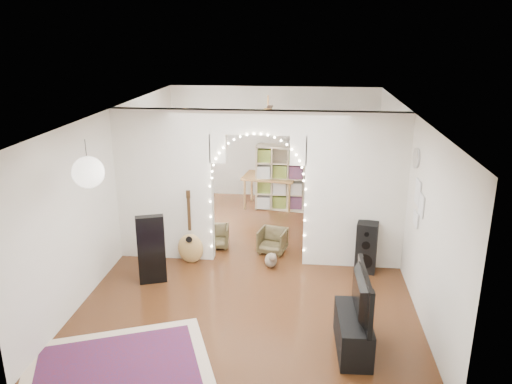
# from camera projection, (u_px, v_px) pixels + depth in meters

# --- Properties ---
(floor) EXTENTS (7.50, 7.50, 0.00)m
(floor) POSITION_uv_depth(u_px,v_px,m) (258.00, 259.00, 9.01)
(floor) COLOR black
(floor) RESTS_ON ground
(ceiling) EXTENTS (5.00, 7.50, 0.02)m
(ceiling) POSITION_uv_depth(u_px,v_px,m) (258.00, 110.00, 8.19)
(ceiling) COLOR white
(ceiling) RESTS_ON wall_back
(wall_back) EXTENTS (5.00, 0.02, 2.70)m
(wall_back) POSITION_uv_depth(u_px,v_px,m) (273.00, 143.00, 12.15)
(wall_back) COLOR silver
(wall_back) RESTS_ON floor
(wall_front) EXTENTS (5.00, 0.02, 2.70)m
(wall_front) POSITION_uv_depth(u_px,v_px,m) (221.00, 299.00, 5.05)
(wall_front) COLOR silver
(wall_front) RESTS_ON floor
(wall_left) EXTENTS (0.02, 7.50, 2.70)m
(wall_left) POSITION_uv_depth(u_px,v_px,m) (118.00, 184.00, 8.85)
(wall_left) COLOR silver
(wall_left) RESTS_ON floor
(wall_right) EXTENTS (0.02, 7.50, 2.70)m
(wall_right) POSITION_uv_depth(u_px,v_px,m) (406.00, 193.00, 8.35)
(wall_right) COLOR silver
(wall_right) RESTS_ON floor
(divider_wall) EXTENTS (5.00, 0.20, 2.70)m
(divider_wall) POSITION_uv_depth(u_px,v_px,m) (258.00, 184.00, 8.58)
(divider_wall) COLOR silver
(divider_wall) RESTS_ON floor
(fairy_lights) EXTENTS (1.64, 0.04, 1.60)m
(fairy_lights) POSITION_uv_depth(u_px,v_px,m) (257.00, 179.00, 8.42)
(fairy_lights) COLOR #FFEABF
(fairy_lights) RESTS_ON divider_wall
(window) EXTENTS (0.04, 1.20, 1.40)m
(window) POSITION_uv_depth(u_px,v_px,m) (150.00, 152.00, 10.50)
(window) COLOR white
(window) RESTS_ON wall_left
(wall_clock) EXTENTS (0.03, 0.31, 0.31)m
(wall_clock) POSITION_uv_depth(u_px,v_px,m) (417.00, 158.00, 7.56)
(wall_clock) COLOR white
(wall_clock) RESTS_ON wall_right
(picture_frames) EXTENTS (0.02, 0.50, 0.70)m
(picture_frames) POSITION_uv_depth(u_px,v_px,m) (418.00, 204.00, 7.36)
(picture_frames) COLOR white
(picture_frames) RESTS_ON wall_right
(paper_lantern) EXTENTS (0.40, 0.40, 0.40)m
(paper_lantern) POSITION_uv_depth(u_px,v_px,m) (88.00, 172.00, 6.24)
(paper_lantern) COLOR white
(paper_lantern) RESTS_ON ceiling
(ceiling_fan) EXTENTS (1.10, 1.10, 0.30)m
(ceiling_fan) POSITION_uv_depth(u_px,v_px,m) (268.00, 110.00, 10.17)
(ceiling_fan) COLOR #CA8C43
(ceiling_fan) RESTS_ON ceiling
(area_rug) EXTENTS (2.69, 2.38, 0.02)m
(area_rug) POSITION_uv_depth(u_px,v_px,m) (117.00, 368.00, 6.10)
(area_rug) COLOR maroon
(area_rug) RESTS_ON floor
(guitar_case) EXTENTS (0.46, 0.28, 1.15)m
(guitar_case) POSITION_uv_depth(u_px,v_px,m) (151.00, 250.00, 8.04)
(guitar_case) COLOR black
(guitar_case) RESTS_ON floor
(acoustic_guitar) EXTENTS (0.46, 0.17, 1.14)m
(acoustic_guitar) POSITION_uv_depth(u_px,v_px,m) (190.00, 237.00, 8.74)
(acoustic_guitar) COLOR tan
(acoustic_guitar) RESTS_ON floor
(tabby_cat) EXTENTS (0.30, 0.50, 0.33)m
(tabby_cat) POSITION_uv_depth(u_px,v_px,m) (271.00, 260.00, 8.70)
(tabby_cat) COLOR brown
(tabby_cat) RESTS_ON floor
(floor_speaker) EXTENTS (0.40, 0.36, 0.88)m
(floor_speaker) POSITION_uv_depth(u_px,v_px,m) (366.00, 247.00, 8.45)
(floor_speaker) COLOR black
(floor_speaker) RESTS_ON floor
(media_console) EXTENTS (0.44, 1.02, 0.50)m
(media_console) POSITION_uv_depth(u_px,v_px,m) (353.00, 333.00, 6.39)
(media_console) COLOR black
(media_console) RESTS_ON floor
(tv) EXTENTS (0.18, 1.08, 0.62)m
(tv) POSITION_uv_depth(u_px,v_px,m) (356.00, 294.00, 6.21)
(tv) COLOR black
(tv) RESTS_ON media_console
(bookcase) EXTENTS (1.49, 0.56, 1.49)m
(bookcase) POSITION_uv_depth(u_px,v_px,m) (288.00, 178.00, 11.36)
(bookcase) COLOR beige
(bookcase) RESTS_ON floor
(dining_table) EXTENTS (1.30, 0.96, 0.76)m
(dining_table) POSITION_uv_depth(u_px,v_px,m) (270.00, 179.00, 11.55)
(dining_table) COLOR brown
(dining_table) RESTS_ON floor
(flower_vase) EXTENTS (0.21, 0.21, 0.19)m
(flower_vase) POSITION_uv_depth(u_px,v_px,m) (270.00, 172.00, 11.49)
(flower_vase) COLOR silver
(flower_vase) RESTS_ON dining_table
(dining_chair_left) EXTENTS (0.50, 0.51, 0.42)m
(dining_chair_left) POSITION_uv_depth(u_px,v_px,m) (216.00, 236.00, 9.49)
(dining_chair_left) COLOR #473D23
(dining_chair_left) RESTS_ON floor
(dining_chair_right) EXTENTS (0.58, 0.59, 0.45)m
(dining_chair_right) POSITION_uv_depth(u_px,v_px,m) (272.00, 241.00, 9.25)
(dining_chair_right) COLOR #473D23
(dining_chair_right) RESTS_ON floor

